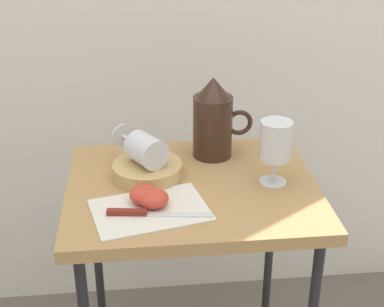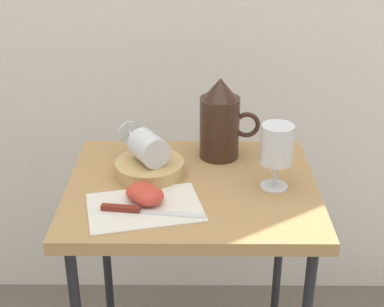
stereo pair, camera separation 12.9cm
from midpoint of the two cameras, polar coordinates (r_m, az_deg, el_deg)
table at (r=1.37m, az=2.72°, el=-5.86°), size 0.58×0.48×0.73m
linen_napkin at (r=1.23m, az=-1.78°, el=-5.52°), size 0.27×0.22×0.00m
basket_tray at (r=1.36m, az=-1.57°, el=-1.53°), size 0.17×0.17×0.03m
pitcher at (r=1.43m, az=5.41°, el=2.74°), size 0.15×0.10×0.21m
wine_glass_upright at (r=1.29m, az=11.33°, el=0.49°), size 0.07×0.07×0.16m
wine_glass_tipped_near at (r=1.34m, az=-1.72°, el=0.57°), size 0.14×0.16×0.07m
apple_half_left at (r=1.25m, az=-2.21°, el=-3.95°), size 0.07×0.07×0.04m
apple_half_right at (r=1.24m, az=-1.37°, el=-4.37°), size 0.07×0.07×0.04m
knife at (r=1.21m, az=-2.47°, el=-5.76°), size 0.22×0.04×0.01m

